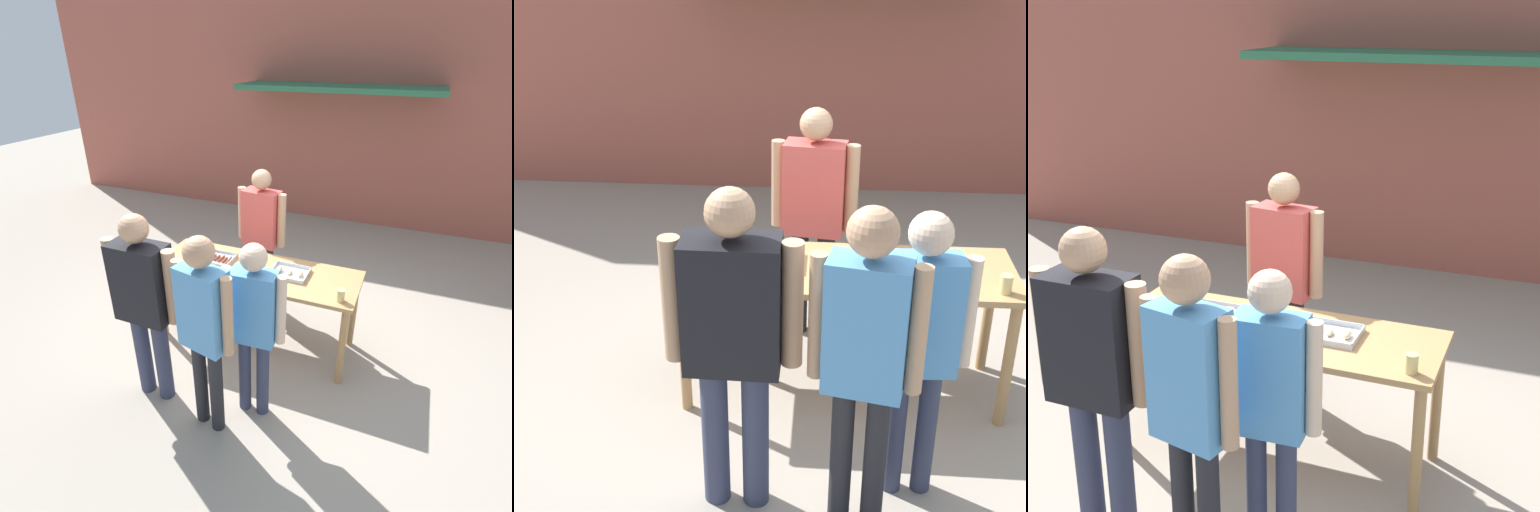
% 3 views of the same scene
% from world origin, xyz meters
% --- Properties ---
extents(ground_plane, '(24.00, 24.00, 0.00)m').
position_xyz_m(ground_plane, '(0.00, 0.00, 0.00)').
color(ground_plane, '#A39989').
extents(serving_table, '(2.13, 0.75, 0.92)m').
position_xyz_m(serving_table, '(0.00, 0.00, 0.80)').
color(serving_table, tan).
rests_on(serving_table, ground).
extents(food_tray_sausages, '(0.40, 0.30, 0.04)m').
position_xyz_m(food_tray_sausages, '(-0.49, 0.03, 0.93)').
color(food_tray_sausages, silver).
rests_on(food_tray_sausages, serving_table).
extents(food_tray_buns, '(0.37, 0.31, 0.06)m').
position_xyz_m(food_tray_buns, '(0.36, 0.02, 0.93)').
color(food_tray_buns, silver).
rests_on(food_tray_buns, serving_table).
extents(condiment_jar_mustard, '(0.07, 0.07, 0.07)m').
position_xyz_m(condiment_jar_mustard, '(-0.93, -0.26, 0.95)').
color(condiment_jar_mustard, '#B22319').
rests_on(condiment_jar_mustard, serving_table).
extents(condiment_jar_ketchup, '(0.07, 0.07, 0.07)m').
position_xyz_m(condiment_jar_ketchup, '(-0.83, -0.25, 0.95)').
color(condiment_jar_ketchup, '#567A38').
rests_on(condiment_jar_ketchup, serving_table).
extents(beer_cup, '(0.08, 0.08, 0.12)m').
position_xyz_m(beer_cup, '(0.93, -0.26, 0.97)').
color(beer_cup, '#DBC67A').
rests_on(beer_cup, serving_table).
extents(person_server_behind_table, '(0.62, 0.29, 1.76)m').
position_xyz_m(person_server_behind_table, '(-0.23, 0.72, 1.05)').
color(person_server_behind_table, '#232328').
rests_on(person_server_behind_table, ground).
extents(person_customer_holding_hotdog, '(0.69, 0.27, 1.83)m').
position_xyz_m(person_customer_holding_hotdog, '(-0.58, -1.09, 1.08)').
color(person_customer_holding_hotdog, '#333851').
rests_on(person_customer_holding_hotdog, ground).
extents(person_customer_with_cup, '(0.53, 0.22, 1.68)m').
position_xyz_m(person_customer_with_cup, '(0.36, -0.93, 1.02)').
color(person_customer_with_cup, '#333851').
rests_on(person_customer_with_cup, ground).
extents(person_customer_waiting_in_line, '(0.54, 0.28, 1.81)m').
position_xyz_m(person_customer_waiting_in_line, '(0.06, -1.21, 1.10)').
color(person_customer_waiting_in_line, '#232328').
rests_on(person_customer_waiting_in_line, ground).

